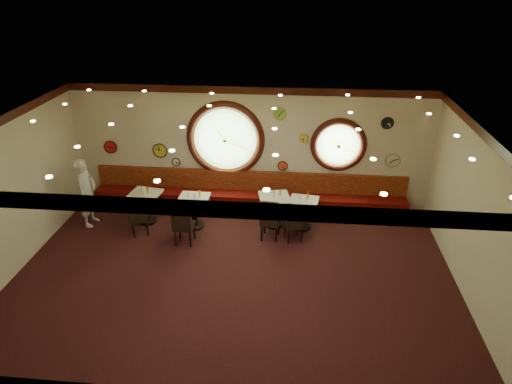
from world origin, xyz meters
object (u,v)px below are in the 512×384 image
object	(u,v)px
chair_c	(270,217)
condiment_b_pepper	(195,196)
condiment_c_pepper	(274,195)
condiment_a_bottle	(147,190)
condiment_a_pepper	(143,193)
condiment_d_pepper	(306,199)
table_c	(274,207)
condiment_d_bottle	(308,195)
waiter	(87,192)
condiment_a_salt	(141,190)
table_a	(146,204)
chair_a	(139,215)
chair_b	(183,222)
condiment_b_salt	(188,195)
condiment_d_salt	(300,198)
condiment_b_bottle	(200,194)
table_b	(194,209)
table_d	(303,211)
condiment_c_salt	(274,193)
chair_d	(295,221)
condiment_c_bottle	(280,192)

from	to	relation	value
chair_c	condiment_b_pepper	xyz separation A→B (m)	(-1.81, 0.40, 0.25)
condiment_c_pepper	condiment_a_bottle	distance (m)	3.06
condiment_a_pepper	condiment_b_pepper	world-z (taller)	condiment_b_pepper
chair_c	condiment_c_pepper	world-z (taller)	chair_c
chair_c	condiment_b_pepper	bearing A→B (deg)	173.91
condiment_b_pepper	condiment_c_pepper	bearing A→B (deg)	7.73
condiment_d_pepper	table_c	bearing A→B (deg)	175.45
condiment_b_pepper	condiment_c_pepper	distance (m)	1.88
condiment_d_bottle	waiter	xyz separation A→B (m)	(-5.30, -0.40, 0.03)
table_c	condiment_a_salt	world-z (taller)	condiment_a_salt
table_a	waiter	size ratio (longest dim) A/B	0.47
chair_a	condiment_b_pepper	xyz separation A→B (m)	(1.24, 0.48, 0.29)
chair_b	condiment_b_salt	distance (m)	0.88
table_c	condiment_a_bottle	world-z (taller)	condiment_a_bottle
condiment_d_salt	waiter	xyz separation A→B (m)	(-5.11, -0.29, 0.07)
chair_c	condiment_b_bottle	xyz separation A→B (m)	(-1.71, 0.50, 0.28)
table_b	condiment_d_salt	bearing A→B (deg)	4.62
table_d	chair_a	bearing A→B (deg)	-169.51
condiment_c_pepper	waiter	world-z (taller)	waiter
chair_a	condiment_c_salt	world-z (taller)	chair_a
table_c	waiter	world-z (taller)	waiter
condiment_a_bottle	chair_b	bearing A→B (deg)	-42.11
table_d	condiment_c_salt	bearing A→B (deg)	170.17
table_c	condiment_c_salt	size ratio (longest dim) A/B	7.78
table_b	table_c	distance (m)	1.94
chair_c	chair_d	bearing A→B (deg)	5.44
chair_c	condiment_a_bottle	bearing A→B (deg)	175.36
condiment_a_pepper	condiment_d_salt	bearing A→B (deg)	2.52
chair_c	condiment_c_salt	distance (m)	0.79
chair_d	condiment_a_salt	world-z (taller)	chair_d
chair_c	condiment_d_pepper	world-z (taller)	chair_c
chair_c	condiment_a_bottle	distance (m)	3.09
condiment_c_bottle	condiment_a_salt	bearing A→B (deg)	-177.80
condiment_a_bottle	condiment_d_pepper	bearing A→B (deg)	0.48
condiment_d_pepper	condiment_a_bottle	xyz separation A→B (m)	(-3.84, -0.03, 0.09)
table_c	chair_d	size ratio (longest dim) A/B	1.44
chair_b	table_a	bearing A→B (deg)	143.31
waiter	chair_b	bearing A→B (deg)	-104.50
table_c	condiment_c_pepper	distance (m)	0.35
condiment_d_salt	condiment_d_bottle	xyz separation A→B (m)	(0.19, 0.11, 0.04)
condiment_b_pepper	condiment_d_pepper	size ratio (longest dim) A/B	1.23
chair_a	chair_d	distance (m)	3.63
chair_c	condiment_a_salt	bearing A→B (deg)	175.05
table_d	condiment_d_pepper	distance (m)	0.32
condiment_a_salt	waiter	size ratio (longest dim) A/B	0.06
condiment_c_bottle	condiment_d_bottle	world-z (taller)	condiment_c_bottle
condiment_d_pepper	condiment_b_pepper	bearing A→B (deg)	-175.29
table_b	condiment_d_bottle	xyz separation A→B (m)	(2.72, 0.32, 0.33)
table_b	condiment_d_pepper	world-z (taller)	condiment_d_pepper
table_a	condiment_b_bottle	distance (m)	1.43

